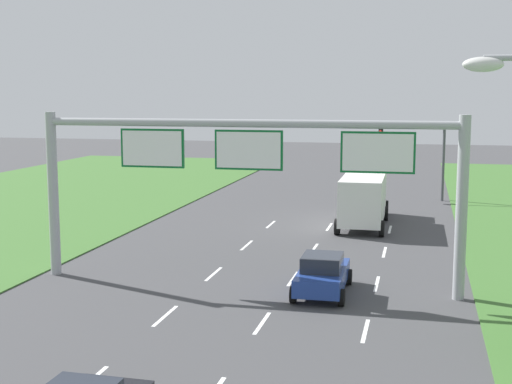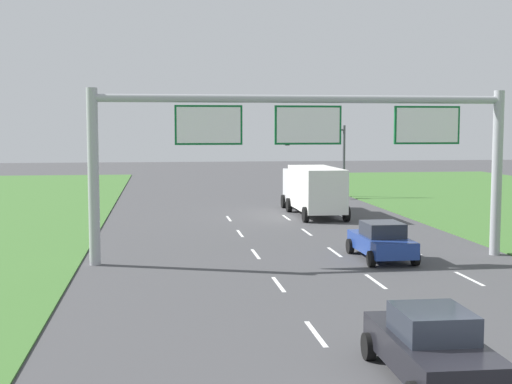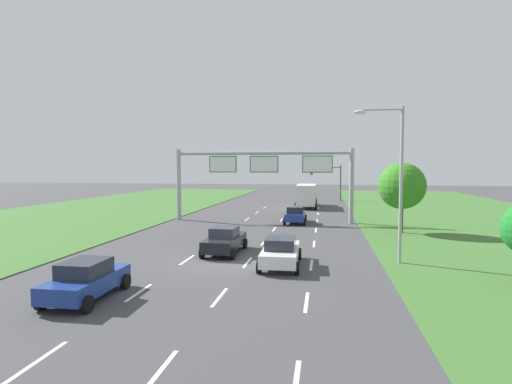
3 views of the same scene
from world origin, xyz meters
The scene contains 14 objects.
ground_plane centered at (0.00, 0.00, 0.00)m, with size 200.00×200.00×0.00m, color #424244.
grass_verge_left centered at (-21.00, 10.00, 0.03)m, with size 24.00×120.00×0.06m, color #3D6B2D.
lane_dashes_inner_left centered at (-1.75, 6.00, 0.00)m, with size 0.14×50.40×0.01m.
lane_dashes_inner_right centered at (1.75, 6.00, 0.00)m, with size 0.14×50.40×0.01m.
lane_dashes_slip centered at (5.25, 6.00, 0.00)m, with size 0.14×50.40×0.01m.
car_near_red centered at (3.25, 16.07, 0.78)m, with size 2.06×4.16×1.57m.
car_lead_silver centered at (-3.45, -7.09, 0.78)m, with size 2.11×4.03×1.57m.
car_mid_lane centered at (3.63, -0.46, 0.78)m, with size 2.19×4.50×1.54m.
car_far_ahead centered at (-0.09, 2.13, 0.79)m, with size 2.13×4.37×1.62m.
box_truck centered at (3.65, 31.27, 1.66)m, with size 2.75×8.54×3.01m.
sign_gantry centered at (0.16, 16.45, 4.94)m, with size 17.24×0.44×7.00m.
traffic_light_mast centered at (6.50, 41.99, 3.87)m, with size 4.76×0.49×5.60m.
street_lamp centered at (9.59, 1.06, 5.08)m, with size 2.61×0.32×8.50m.
roadside_tree_mid centered at (11.96, 11.58, 3.78)m, with size 3.67×3.67×5.62m.
Camera 3 is at (5.87, -21.39, 5.26)m, focal length 28.00 mm.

